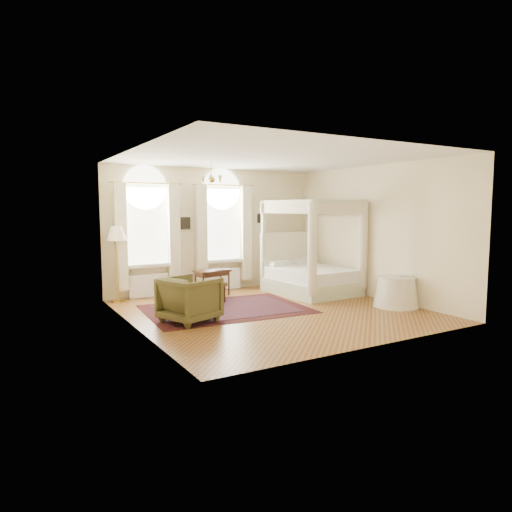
{
  "coord_description": "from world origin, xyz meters",
  "views": [
    {
      "loc": [
        -5.25,
        -8.28,
        2.24
      ],
      "look_at": [
        -0.21,
        0.4,
        1.18
      ],
      "focal_mm": 32.0,
      "sensor_mm": 36.0,
      "label": 1
    }
  ],
  "objects_px": {
    "canopy_bed": "(311,272)",
    "stool": "(215,286)",
    "side_table": "(396,292)",
    "armchair": "(190,299)",
    "floor_lamp": "(116,237)",
    "nightstand": "(295,274)",
    "writing_desk": "(212,274)",
    "coffee_table": "(179,294)"
  },
  "relations": [
    {
      "from": "canopy_bed",
      "to": "stool",
      "type": "xyz_separation_m",
      "value": [
        -2.7,
        0.18,
        -0.15
      ]
    },
    {
      "from": "side_table",
      "to": "canopy_bed",
      "type": "bearing_deg",
      "value": 106.63
    },
    {
      "from": "stool",
      "to": "armchair",
      "type": "relative_size",
      "value": 0.49
    },
    {
      "from": "floor_lamp",
      "to": "canopy_bed",
      "type": "bearing_deg",
      "value": -17.07
    },
    {
      "from": "nightstand",
      "to": "writing_desk",
      "type": "xyz_separation_m",
      "value": [
        -2.89,
        -0.46,
        0.28
      ]
    },
    {
      "from": "canopy_bed",
      "to": "writing_desk",
      "type": "xyz_separation_m",
      "value": [
        -2.41,
        0.98,
        0.02
      ]
    },
    {
      "from": "floor_lamp",
      "to": "side_table",
      "type": "distance_m",
      "value": 6.64
    },
    {
      "from": "armchair",
      "to": "coffee_table",
      "type": "distance_m",
      "value": 0.88
    },
    {
      "from": "armchair",
      "to": "canopy_bed",
      "type": "bearing_deg",
      "value": -92.27
    },
    {
      "from": "nightstand",
      "to": "stool",
      "type": "xyz_separation_m",
      "value": [
        -3.19,
        -1.26,
        0.12
      ]
    },
    {
      "from": "canopy_bed",
      "to": "writing_desk",
      "type": "height_order",
      "value": "canopy_bed"
    },
    {
      "from": "canopy_bed",
      "to": "coffee_table",
      "type": "xyz_separation_m",
      "value": [
        -3.8,
        -0.37,
        -0.16
      ]
    },
    {
      "from": "armchair",
      "to": "floor_lamp",
      "type": "xyz_separation_m",
      "value": [
        -0.76,
        2.68,
        1.1
      ]
    },
    {
      "from": "coffee_table",
      "to": "canopy_bed",
      "type": "bearing_deg",
      "value": 5.54
    },
    {
      "from": "nightstand",
      "to": "coffee_table",
      "type": "relative_size",
      "value": 0.87
    },
    {
      "from": "stool",
      "to": "floor_lamp",
      "type": "height_order",
      "value": "floor_lamp"
    },
    {
      "from": "armchair",
      "to": "nightstand",
      "type": "bearing_deg",
      "value": -78.55
    },
    {
      "from": "floor_lamp",
      "to": "side_table",
      "type": "height_order",
      "value": "floor_lamp"
    },
    {
      "from": "nightstand",
      "to": "armchair",
      "type": "height_order",
      "value": "armchair"
    },
    {
      "from": "stool",
      "to": "side_table",
      "type": "height_order",
      "value": "side_table"
    },
    {
      "from": "nightstand",
      "to": "stool",
      "type": "height_order",
      "value": "nightstand"
    },
    {
      "from": "coffee_table",
      "to": "floor_lamp",
      "type": "relative_size",
      "value": 0.37
    },
    {
      "from": "floor_lamp",
      "to": "side_table",
      "type": "relative_size",
      "value": 1.79
    },
    {
      "from": "armchair",
      "to": "coffee_table",
      "type": "xyz_separation_m",
      "value": [
        0.11,
        0.87,
        -0.06
      ]
    },
    {
      "from": "nightstand",
      "to": "writing_desk",
      "type": "height_order",
      "value": "writing_desk"
    },
    {
      "from": "side_table",
      "to": "armchair",
      "type": "bearing_deg",
      "value": 167.14
    },
    {
      "from": "coffee_table",
      "to": "nightstand",
      "type": "bearing_deg",
      "value": 22.82
    },
    {
      "from": "floor_lamp",
      "to": "coffee_table",
      "type": "bearing_deg",
      "value": -64.17
    },
    {
      "from": "nightstand",
      "to": "side_table",
      "type": "xyz_separation_m",
      "value": [
        0.2,
        -3.73,
        0.05
      ]
    },
    {
      "from": "nightstand",
      "to": "side_table",
      "type": "height_order",
      "value": "side_table"
    },
    {
      "from": "armchair",
      "to": "coffee_table",
      "type": "height_order",
      "value": "armchair"
    },
    {
      "from": "coffee_table",
      "to": "side_table",
      "type": "distance_m",
      "value": 4.88
    },
    {
      "from": "writing_desk",
      "to": "side_table",
      "type": "xyz_separation_m",
      "value": [
        3.09,
        -3.27,
        -0.23
      ]
    },
    {
      "from": "nightstand",
      "to": "coffee_table",
      "type": "height_order",
      "value": "nightstand"
    },
    {
      "from": "canopy_bed",
      "to": "nightstand",
      "type": "xyz_separation_m",
      "value": [
        0.49,
        1.44,
        -0.26
      ]
    },
    {
      "from": "canopy_bed",
      "to": "floor_lamp",
      "type": "bearing_deg",
      "value": 162.93
    },
    {
      "from": "writing_desk",
      "to": "side_table",
      "type": "height_order",
      "value": "side_table"
    },
    {
      "from": "armchair",
      "to": "side_table",
      "type": "bearing_deg",
      "value": -122.72
    },
    {
      "from": "nightstand",
      "to": "stool",
      "type": "relative_size",
      "value": 1.18
    },
    {
      "from": "canopy_bed",
      "to": "writing_desk",
      "type": "bearing_deg",
      "value": 157.93
    },
    {
      "from": "canopy_bed",
      "to": "stool",
      "type": "bearing_deg",
      "value": 176.27
    },
    {
      "from": "nightstand",
      "to": "writing_desk",
      "type": "relative_size",
      "value": 0.61
    }
  ]
}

